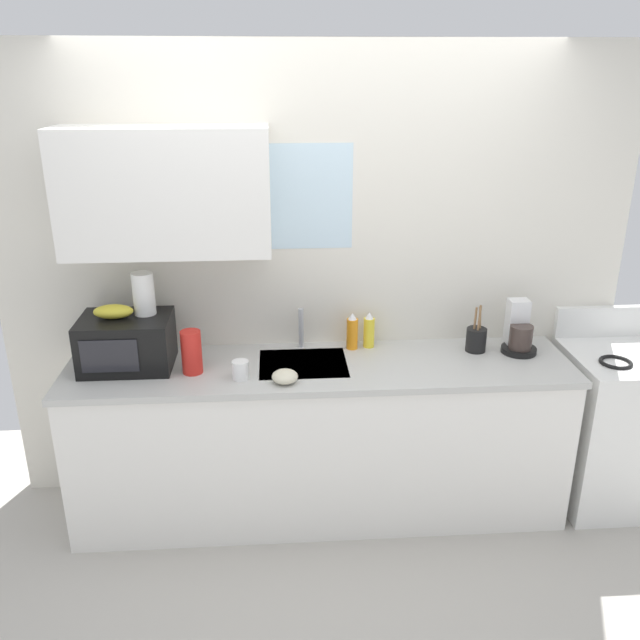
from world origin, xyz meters
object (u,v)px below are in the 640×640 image
at_px(dish_soap_bottle_orange, 352,332).
at_px(cereal_canister, 192,352).
at_px(paper_towel_roll, 144,294).
at_px(utensil_crock, 476,339).
at_px(coffee_maker, 519,333).
at_px(dish_soap_bottle_yellow, 369,331).
at_px(mug_white, 241,370).
at_px(small_bowl, 285,376).
at_px(banana_bunch, 113,312).
at_px(microwave, 127,342).
at_px(stove_range, 615,426).

height_order(dish_soap_bottle_orange, cereal_canister, cereal_canister).
relative_size(paper_towel_roll, utensil_crock, 0.81).
bearing_deg(paper_towel_roll, cereal_canister, -32.01).
relative_size(coffee_maker, dish_soap_bottle_yellow, 1.39).
bearing_deg(mug_white, small_bowl, -15.26).
bearing_deg(dish_soap_bottle_yellow, dish_soap_bottle_orange, -168.89).
bearing_deg(cereal_canister, utensil_crock, 6.36).
distance_m(paper_towel_roll, dish_soap_bottle_orange, 1.13).
bearing_deg(banana_bunch, small_bowl, -16.25).
height_order(microwave, dish_soap_bottle_yellow, microwave).
xyz_separation_m(utensil_crock, small_bowl, (-1.05, -0.32, -0.04)).
height_order(banana_bunch, small_bowl, banana_bunch).
height_order(banana_bunch, dish_soap_bottle_yellow, banana_bunch).
height_order(coffee_maker, utensil_crock, coffee_maker).
height_order(coffee_maker, dish_soap_bottle_orange, coffee_maker).
bearing_deg(banana_bunch, dish_soap_bottle_yellow, 7.24).
distance_m(microwave, cereal_canister, 0.36).
relative_size(cereal_canister, utensil_crock, 0.83).
xyz_separation_m(stove_range, small_bowl, (-1.86, -0.20, 0.47)).
height_order(paper_towel_roll, coffee_maker, paper_towel_roll).
bearing_deg(stove_range, microwave, 179.04).
bearing_deg(coffee_maker, stove_range, -10.25).
xyz_separation_m(paper_towel_roll, dish_soap_bottle_orange, (1.09, 0.10, -0.28)).
height_order(dish_soap_bottle_yellow, mug_white, dish_soap_bottle_yellow).
relative_size(dish_soap_bottle_yellow, mug_white, 2.13).
bearing_deg(stove_range, small_bowl, -173.77).
relative_size(coffee_maker, utensil_crock, 1.03).
height_order(dish_soap_bottle_orange, dish_soap_bottle_yellow, dish_soap_bottle_orange).
height_order(microwave, utensil_crock, utensil_crock).
bearing_deg(microwave, small_bowl, -17.08).
bearing_deg(dish_soap_bottle_orange, cereal_canister, -163.53).
xyz_separation_m(mug_white, small_bowl, (0.22, -0.06, -0.02)).
height_order(dish_soap_bottle_yellow, cereal_canister, cereal_canister).
height_order(paper_towel_roll, cereal_canister, paper_towel_roll).
xyz_separation_m(paper_towel_roll, utensil_crock, (1.76, 0.02, -0.31)).
relative_size(cereal_canister, small_bowl, 1.74).
bearing_deg(dish_soap_bottle_orange, utensil_crock, -6.85).
xyz_separation_m(coffee_maker, small_bowl, (-1.28, -0.31, -0.07)).
distance_m(banana_bunch, utensil_crock, 1.93).
height_order(mug_white, utensil_crock, utensil_crock).
bearing_deg(banana_bunch, utensil_crock, 2.09).
bearing_deg(dish_soap_bottle_orange, coffee_maker, -5.84).
distance_m(stove_range, dish_soap_bottle_orange, 1.59).
relative_size(stove_range, paper_towel_roll, 4.91).
height_order(stove_range, dish_soap_bottle_orange, dish_soap_bottle_orange).
bearing_deg(paper_towel_roll, dish_soap_bottle_yellow, 5.77).
height_order(banana_bunch, cereal_canister, banana_bunch).
bearing_deg(utensil_crock, coffee_maker, -2.85).
height_order(utensil_crock, small_bowl, utensil_crock).
distance_m(banana_bunch, coffee_maker, 2.15).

